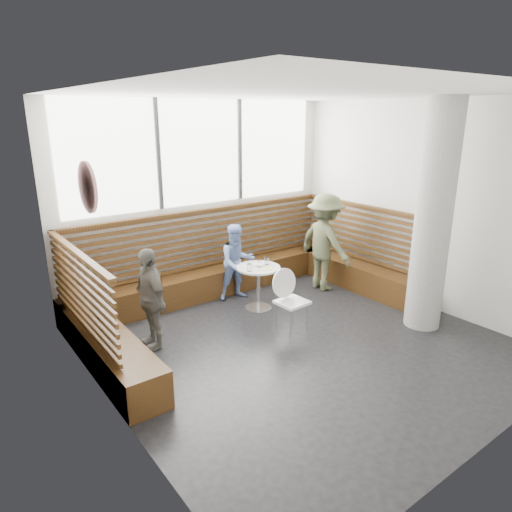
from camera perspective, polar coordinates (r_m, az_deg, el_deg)
room at (r=5.70m, az=6.01°, el=3.38°), size 5.00×5.00×3.20m
booth at (r=7.40m, az=-3.59°, el=-2.95°), size 5.00×2.50×1.44m
concrete_column at (r=6.74m, az=21.30°, el=4.43°), size 0.50×0.50×3.20m
wall_art at (r=4.69m, az=-20.32°, el=8.06°), size 0.03×0.50×0.50m
cafe_table at (r=7.13m, az=0.29°, el=-2.88°), size 0.68×0.68×0.70m
cafe_chair at (r=6.48m, az=4.16°, el=-4.91°), size 0.43×0.42×0.89m
adult_man at (r=7.97m, az=8.62°, el=1.71°), size 0.64×1.10×1.69m
child_back at (r=7.51m, az=-2.39°, el=-0.77°), size 0.70×0.60×1.27m
child_left at (r=6.09m, az=-13.09°, el=-5.22°), size 0.34×0.80×1.36m
plate_near at (r=7.08m, az=-1.24°, el=-1.26°), size 0.19×0.19×0.01m
plate_far at (r=7.17m, az=0.27°, el=-1.02°), size 0.21×0.21×0.01m
glass_left at (r=6.87m, az=-0.86°, el=-1.44°), size 0.07×0.07×0.11m
glass_mid at (r=7.05m, az=0.38°, el=-0.94°), size 0.07×0.07×0.11m
glass_right at (r=7.18m, az=1.32°, el=-0.59°), size 0.07×0.07×0.11m
menu_card at (r=6.98m, az=1.35°, el=-1.59°), size 0.23×0.19×0.00m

